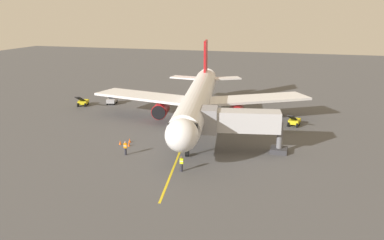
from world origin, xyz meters
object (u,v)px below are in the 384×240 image
ground_crew_marshaller (125,148)px  tug_starboard_side (112,100)px  safety_cone_nose_right (130,140)px  safety_cone_wing_port (129,144)px  safety_cone_nose_left (120,142)px  belt_loader_near_nose (83,102)px  airplane (198,99)px  jet_bridge (233,122)px  ground_crew_wing_walker (182,164)px  belt_loader_portside (294,121)px

ground_crew_marshaller → tug_starboard_side: ground_crew_marshaller is taller
ground_crew_marshaller → safety_cone_nose_right: (1.58, -4.55, -0.61)m
safety_cone_wing_port → safety_cone_nose_left: bearing=-12.1°
tug_starboard_side → belt_loader_near_nose: bearing=33.1°
airplane → ground_crew_marshaller: (4.78, 15.17, -3.12)m
ground_crew_marshaller → safety_cone_nose_right: ground_crew_marshaller is taller
safety_cone_wing_port → jet_bridge: bearing=-171.6°
airplane → safety_cone_nose_right: (6.36, 10.63, -3.73)m
belt_loader_near_nose → safety_cone_nose_left: size_ratio=8.60×
safety_cone_nose_right → ground_crew_wing_walker: bearing=141.8°
ground_crew_wing_walker → belt_loader_portside: 24.31m
belt_loader_portside → tug_starboard_side: (33.02, -5.58, -0.01)m
jet_bridge → ground_crew_marshaller: size_ratio=6.74×
belt_loader_near_nose → ground_crew_wing_walker: bearing=137.3°
airplane → tug_starboard_side: 21.40m
jet_bridge → ground_crew_wing_walker: bearing=63.2°
tug_starboard_side → safety_cone_nose_left: size_ratio=4.66×
safety_cone_nose_left → safety_cone_wing_port: bearing=167.9°
tug_starboard_side → safety_cone_wing_port: bearing=121.8°
jet_bridge → safety_cone_nose_right: (13.65, 0.48, -3.49)m
airplane → safety_cone_nose_left: 14.29m
belt_loader_near_nose → safety_cone_nose_right: 24.07m
safety_cone_nose_left → safety_cone_wing_port: size_ratio=1.00×
belt_loader_near_nose → airplane: bearing=164.7°
belt_loader_near_nose → safety_cone_wing_port: (-17.59, 18.47, -0.44)m
ground_crew_wing_walker → tug_starboard_side: bearing=-50.9°
jet_bridge → belt_loader_near_nose: jet_bridge is taller
jet_bridge → safety_cone_nose_left: 14.94m
jet_bridge → safety_cone_wing_port: size_ratio=20.94×
ground_crew_wing_walker → airplane: bearing=-79.9°
safety_cone_nose_left → safety_cone_nose_right: same height
safety_cone_nose_left → ground_crew_marshaller: bearing=125.0°
ground_crew_marshaller → belt_loader_near_nose: belt_loader_near_nose is taller
ground_crew_marshaller → safety_cone_nose_left: 4.16m
safety_cone_nose_left → safety_cone_wing_port: same height
belt_loader_portside → safety_cone_wing_port: bearing=38.5°
ground_crew_wing_walker → belt_loader_near_nose: belt_loader_near_nose is taller
tug_starboard_side → safety_cone_wing_port: (-13.23, 21.30, -0.43)m
airplane → belt_loader_near_nose: size_ratio=8.49×
belt_loader_portside → tug_starboard_side: size_ratio=1.84×
jet_bridge → ground_crew_marshaller: jet_bridge is taller
ground_crew_wing_walker → safety_cone_nose_right: ground_crew_wing_walker is taller
ground_crew_wing_walker → safety_cone_wing_port: bearing=-33.9°
airplane → safety_cone_wing_port: 13.91m
belt_loader_portside → safety_cone_nose_left: 26.17m
belt_loader_portside → airplane: bearing=14.6°
tug_starboard_side → safety_cone_nose_right: 23.55m
airplane → belt_loader_near_nose: 24.46m
belt_loader_near_nose → tug_starboard_side: 5.20m
belt_loader_portside → safety_cone_nose_left: bearing=36.1°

